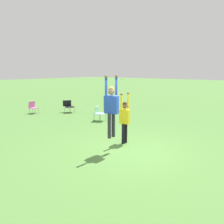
# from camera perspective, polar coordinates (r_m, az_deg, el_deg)

# --- Properties ---
(ground_plane) EXTENTS (120.00, 120.00, 0.00)m
(ground_plane) POSITION_cam_1_polar(r_m,az_deg,el_deg) (7.91, 4.41, -9.94)
(ground_plane) COLOR #4C7A38
(person_jumping) EXTENTS (0.62, 0.50, 2.11)m
(person_jumping) POSITION_cam_1_polar(r_m,az_deg,el_deg) (7.24, -0.17, 1.84)
(person_jumping) COLOR #2D2D38
(person_jumping) RESTS_ON ground_plane
(person_defending) EXTENTS (0.52, 0.40, 1.99)m
(person_defending) POSITION_cam_1_polar(r_m,az_deg,el_deg) (8.35, 3.32, -1.32)
(person_defending) COLOR black
(person_defending) RESTS_ON ground_plane
(frisbee) EXTENTS (0.23, 0.23, 0.06)m
(frisbee) POSITION_cam_1_polar(r_m,az_deg,el_deg) (7.71, 2.19, 8.50)
(frisbee) COLOR white
(camping_chair_1) EXTENTS (0.75, 0.81, 0.80)m
(camping_chair_1) POSITION_cam_1_polar(r_m,az_deg,el_deg) (12.24, -3.54, -0.08)
(camping_chair_1) COLOR gray
(camping_chair_1) RESTS_ON ground_plane
(camping_chair_2) EXTENTS (0.51, 0.55, 0.80)m
(camping_chair_2) POSITION_cam_1_polar(r_m,az_deg,el_deg) (15.24, -19.97, 1.37)
(camping_chair_2) COLOR gray
(camping_chair_2) RESTS_ON ground_plane
(camping_chair_3) EXTENTS (0.77, 0.84, 0.81)m
(camping_chair_3) POSITION_cam_1_polar(r_m,az_deg,el_deg) (14.94, -11.28, 1.68)
(camping_chair_3) COLOR gray
(camping_chair_3) RESTS_ON ground_plane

